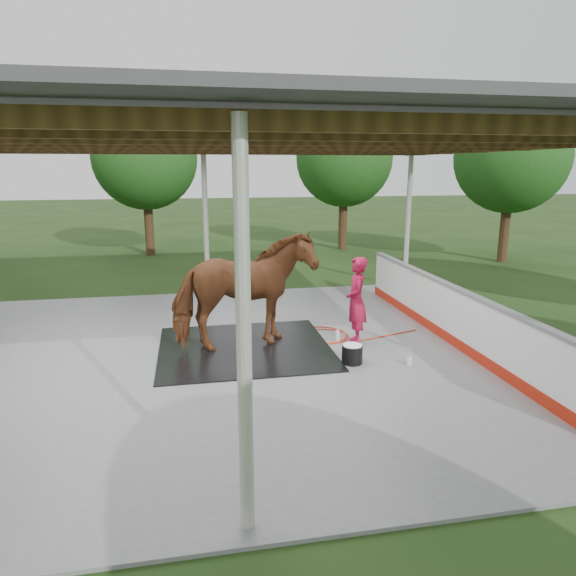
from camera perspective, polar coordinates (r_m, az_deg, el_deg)
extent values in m
plane|color=#1E3814|center=(9.70, -7.68, -7.73)|extent=(100.00, 100.00, 0.00)
cube|color=slate|center=(9.69, -7.69, -7.59)|extent=(12.00, 10.00, 0.05)
cylinder|color=beige|center=(4.62, -4.92, -5.59)|extent=(0.14, 0.14, 3.85)
cylinder|color=beige|center=(13.84, -9.11, 6.99)|extent=(0.14, 0.14, 3.85)
cylinder|color=beige|center=(15.13, 13.18, 7.34)|extent=(0.14, 0.14, 3.85)
cube|color=brown|center=(4.58, -5.69, 18.05)|extent=(12.00, 0.10, 0.18)
cube|color=brown|center=(6.08, -7.08, 16.85)|extent=(12.00, 0.10, 0.18)
cube|color=brown|center=(7.57, -7.91, 16.12)|extent=(12.00, 0.10, 0.18)
cube|color=brown|center=(9.07, -8.46, 15.62)|extent=(12.00, 0.10, 0.18)
cube|color=brown|center=(10.56, -8.86, 15.27)|extent=(12.00, 0.10, 0.18)
cube|color=brown|center=(12.06, -9.15, 15.00)|extent=(12.00, 0.10, 0.18)
cube|color=brown|center=(13.56, -9.38, 14.80)|extent=(12.00, 0.10, 0.18)
cube|color=brown|center=(10.94, 24.00, 14.24)|extent=(0.12, 10.00, 0.18)
cube|color=#38383A|center=(9.08, -8.51, 16.88)|extent=(12.60, 10.60, 0.10)
cube|color=#B2210E|center=(10.87, 17.34, -5.05)|extent=(0.14, 8.00, 0.20)
cube|color=white|center=(10.73, 17.54, -2.51)|extent=(0.12, 8.00, 1.00)
cube|color=slate|center=(10.61, 17.74, 0.19)|extent=(0.16, 8.00, 0.06)
cylinder|color=#382314|center=(21.24, -15.17, 6.50)|extent=(0.36, 0.36, 2.20)
sphere|color=#194714|center=(21.11, -15.62, 13.78)|extent=(4.00, 4.00, 4.00)
cylinder|color=#382314|center=(22.14, 6.10, 7.14)|extent=(0.36, 0.36, 2.20)
sphere|color=#194714|center=(22.01, 6.28, 14.15)|extent=(4.00, 4.00, 4.00)
cylinder|color=#382314|center=(20.66, 22.90, 5.73)|extent=(0.36, 0.36, 2.20)
sphere|color=#194714|center=(20.53, 23.60, 13.21)|extent=(4.00, 4.00, 4.00)
cube|color=black|center=(9.99, -4.82, -6.63)|extent=(3.24, 3.04, 0.02)
imported|color=brown|center=(9.67, -4.95, -0.38)|extent=(2.80, 1.67, 2.21)
imported|color=#B0123A|center=(10.07, 7.60, -1.44)|extent=(0.54, 0.71, 1.74)
cylinder|color=black|center=(9.27, 7.14, -7.33)|extent=(0.37, 0.37, 0.33)
cylinder|color=white|center=(9.21, 7.17, -6.38)|extent=(0.34, 0.34, 0.03)
imported|color=silver|center=(10.32, 5.51, -5.17)|extent=(0.14, 0.14, 0.30)
imported|color=#338CD8|center=(9.37, 13.36, -7.79)|extent=(0.11, 0.11, 0.19)
torus|color=red|center=(10.72, 3.62, -5.20)|extent=(1.11, 1.11, 0.02)
torus|color=red|center=(10.64, 4.22, -5.36)|extent=(0.95, 0.95, 0.02)
cylinder|color=red|center=(10.88, 11.15, -5.16)|extent=(1.39, 0.47, 0.02)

